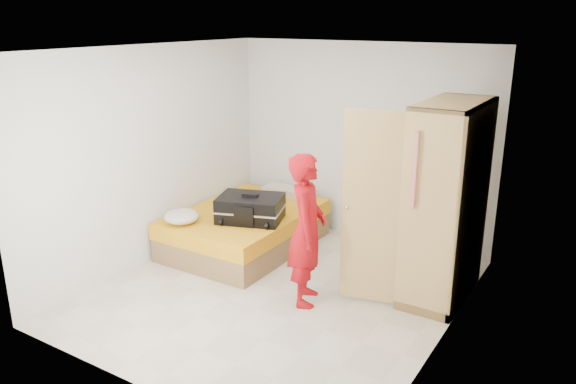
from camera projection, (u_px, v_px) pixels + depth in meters
The scene contains 7 objects.
room at pixel (279, 178), 5.79m from camera, with size 4.00×4.02×2.60m.
bed at pixel (246, 229), 7.30m from camera, with size 1.42×2.02×0.50m.
wardrobe at pixel (440, 207), 5.84m from camera, with size 1.16×1.32×2.10m.
person at pixel (307, 230), 5.76m from camera, with size 0.59×0.39×1.61m, color red.
suitcase at pixel (250, 208), 6.86m from camera, with size 0.92×0.79×0.34m.
round_cushion at pixel (182, 216), 6.79m from camera, with size 0.43×0.43×0.16m, color silver.
pillow at pixel (285, 191), 7.86m from camera, with size 0.60×0.31×0.11m, color silver.
Camera 1 is at (3.02, -4.68, 2.91)m, focal length 35.00 mm.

